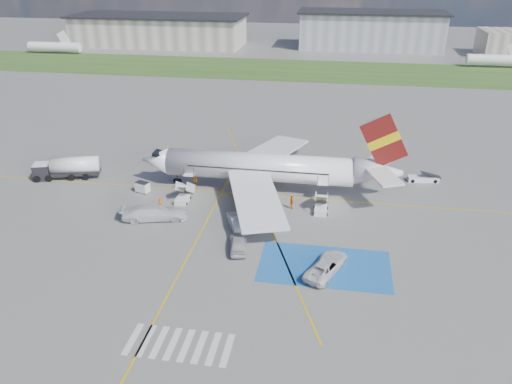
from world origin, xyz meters
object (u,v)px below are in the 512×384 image
gpu_cart (142,188)px  van_white_b (154,211)px  belt_loader (423,179)px  car_silver_b (238,221)px  airliner (270,168)px  van_white_a (327,264)px  fuel_tanker (68,169)px  car_silver_a (238,243)px

gpu_cart → van_white_b: (4.39, -7.25, 0.51)m
belt_loader → car_silver_b: (-24.24, -17.94, 0.51)m
car_silver_b → airliner: bearing=-124.5°
van_white_a → van_white_b: (-21.72, 8.05, 0.20)m
van_white_a → fuel_tanker: bearing=-2.6°
car_silver_b → van_white_a: size_ratio=0.97×
gpu_cart → van_white_a: (26.11, -15.29, 0.30)m
belt_loader → van_white_b: van_white_b is taller
airliner → car_silver_b: 11.81m
airliner → van_white_b: bearing=-140.0°
belt_loader → gpu_cart: bearing=-172.6°
gpu_cart → car_silver_a: car_silver_a is taller
fuel_tanker → van_white_b: 19.96m
van_white_b → car_silver_a: bearing=-127.9°
airliner → belt_loader: (21.90, 6.65, -3.04)m
fuel_tanker → car_silver_a: (28.89, -15.49, -0.52)m
airliner → van_white_a: 21.02m
fuel_tanker → van_white_a: size_ratio=1.81×
car_silver_a → fuel_tanker: bearing=-39.6°
van_white_b → car_silver_b: bearing=-105.6°
car_silver_b → van_white_b: bearing=-24.7°
van_white_b → gpu_cart: bearing=17.4°
airliner → van_white_a: size_ratio=6.88×
gpu_cart → car_silver_b: 16.88m
car_silver_a → van_white_b: van_white_b is taller
belt_loader → van_white_b: size_ratio=0.78×
car_silver_a → car_silver_b: (-1.07, 4.91, 0.03)m
van_white_a → van_white_b: size_ratio=0.87×
airliner → van_white_a: (8.70, -18.99, -2.39)m
fuel_tanker → belt_loader: 52.59m
airliner → fuel_tanker: size_ratio=3.80×
car_silver_b → gpu_cart: bearing=-49.6°
gpu_cart → van_white_a: size_ratio=0.40×
fuel_tanker → van_white_b: bearing=-47.0°
belt_loader → van_white_a: size_ratio=0.90×
van_white_a → van_white_b: van_white_b is taller
airliner → car_silver_b: (-2.34, -11.29, -2.54)m
gpu_cart → car_silver_a: 20.43m
airliner → car_silver_b: size_ratio=7.07×
gpu_cart → belt_loader: size_ratio=0.44×
gpu_cart → car_silver_b: car_silver_b is taller
car_silver_a → van_white_a: van_white_a is taller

